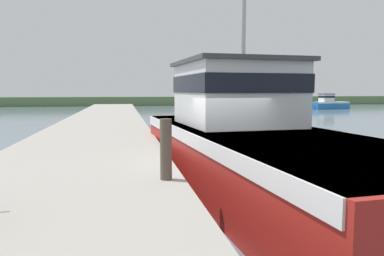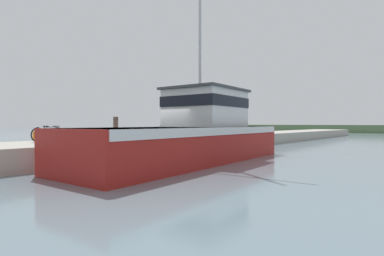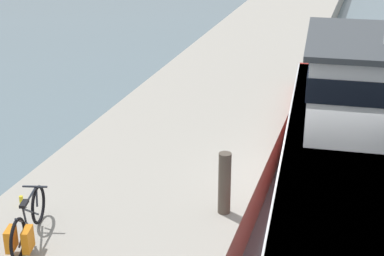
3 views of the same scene
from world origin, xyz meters
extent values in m
plane|color=slate|center=(0.00, 0.00, 0.00)|extent=(320.00, 320.00, 0.00)
cube|color=#A39E93|center=(-3.73, 0.00, 0.46)|extent=(4.75, 80.00, 0.93)
cube|color=maroon|center=(0.94, 0.43, 0.83)|extent=(4.75, 12.62, 1.65)
cone|color=maroon|center=(0.34, 7.69, 0.83)|extent=(1.74, 2.34, 1.57)
cube|color=silver|center=(0.94, 0.43, 1.49)|extent=(4.81, 12.38, 0.33)
cube|color=silver|center=(0.81, 1.96, 2.56)|extent=(3.28, 3.77, 1.82)
cube|color=black|center=(0.81, 1.96, 2.88)|extent=(3.35, 3.85, 0.51)
cube|color=#3D4247|center=(0.81, 1.96, 3.53)|extent=(3.55, 4.08, 0.12)
torus|color=black|center=(-4.57, -4.11, 1.28)|extent=(0.23, 0.70, 0.71)
torus|color=black|center=(-4.84, -3.03, 1.28)|extent=(0.23, 0.70, 0.71)
cylinder|color=#232833|center=(-4.61, -3.93, 1.20)|extent=(0.13, 0.38, 0.19)
cylinder|color=#232833|center=(-4.67, -3.70, 1.39)|extent=(0.07, 0.15, 0.54)
cylinder|color=#232833|center=(-4.62, -3.88, 1.47)|extent=(0.16, 0.49, 0.40)
cylinder|color=#232833|center=(-4.74, -3.42, 1.38)|extent=(0.21, 0.70, 0.54)
cylinder|color=#232833|center=(-4.75, -3.37, 1.64)|extent=(0.18, 0.57, 0.05)
cylinder|color=#232833|center=(-4.83, -3.06, 1.46)|extent=(0.06, 0.11, 0.36)
cylinder|color=#232833|center=(-4.83, -3.09, 1.68)|extent=(0.44, 0.15, 0.04)
cube|color=black|center=(-4.68, -3.68, 1.68)|extent=(0.16, 0.26, 0.05)
cube|color=orange|center=(-4.71, -4.10, 1.25)|extent=(0.20, 0.34, 0.39)
cube|color=orange|center=(-4.44, -4.03, 1.25)|extent=(0.20, 0.34, 0.39)
cylinder|color=#51473D|center=(-1.73, -1.70, 1.53)|extent=(0.23, 0.23, 1.21)
cylinder|color=yellow|center=(-5.49, -2.60, 1.03)|extent=(0.08, 0.08, 0.20)
camera|label=1|loc=(-2.56, -8.97, 2.69)|focal=35.00mm
camera|label=2|loc=(10.23, -10.08, 1.81)|focal=28.00mm
camera|label=3|loc=(0.53, -11.04, 6.54)|focal=55.00mm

